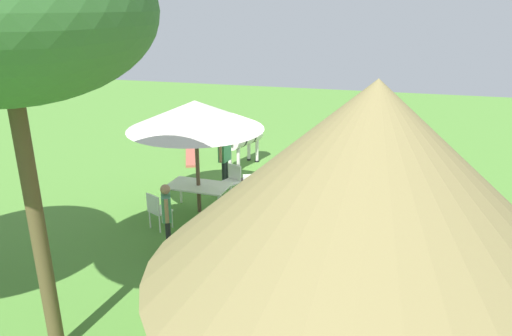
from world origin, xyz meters
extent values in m
plane|color=#4E8332|center=(0.00, 0.00, 0.00)|extent=(36.00, 36.00, 0.00)
cylinder|color=beige|center=(-2.32, 6.19, 0.90)|extent=(4.64, 4.64, 1.80)
cone|color=olive|center=(-2.32, 6.19, 3.04)|extent=(5.66, 5.66, 2.47)
cylinder|color=brown|center=(1.94, 1.42, 1.10)|extent=(0.10, 0.10, 2.21)
cone|color=beige|center=(1.94, 1.42, 2.56)|extent=(3.34, 3.34, 0.69)
cube|color=silver|center=(1.94, 1.42, 0.72)|extent=(1.59, 0.96, 0.04)
cylinder|color=silver|center=(1.25, 1.84, 0.35)|extent=(0.06, 0.06, 0.70)
cylinder|color=silver|center=(2.67, 1.78, 0.35)|extent=(0.06, 0.06, 0.70)
cylinder|color=silver|center=(1.21, 1.07, 0.35)|extent=(0.06, 0.06, 0.70)
cylinder|color=silver|center=(2.63, 1.00, 0.35)|extent=(0.06, 0.06, 0.70)
cube|color=silver|center=(1.47, 0.30, 0.45)|extent=(0.57, 0.56, 0.04)
cube|color=silver|center=(1.39, 0.12, 0.68)|extent=(0.42, 0.21, 0.45)
cylinder|color=silver|center=(1.36, 0.54, 0.23)|extent=(0.04, 0.04, 0.45)
cylinder|color=silver|center=(1.71, 0.39, 0.23)|extent=(0.04, 0.04, 0.45)
cylinder|color=silver|center=(1.22, 0.21, 0.23)|extent=(0.04, 0.04, 0.45)
cylinder|color=silver|center=(1.57, 0.06, 0.23)|extent=(0.04, 0.04, 0.45)
cube|color=silver|center=(2.48, 2.52, 0.45)|extent=(0.58, 0.57, 0.04)
cube|color=silver|center=(2.56, 2.69, 0.68)|extent=(0.41, 0.23, 0.45)
cylinder|color=silver|center=(2.57, 2.28, 0.23)|extent=(0.04, 0.04, 0.45)
cylinder|color=silver|center=(2.23, 2.44, 0.23)|extent=(0.04, 0.04, 0.45)
cylinder|color=silver|center=(2.73, 2.60, 0.23)|extent=(0.04, 0.04, 0.45)
cylinder|color=silver|center=(2.39, 2.77, 0.23)|extent=(0.04, 0.04, 0.45)
cylinder|color=black|center=(1.87, -0.32, 0.40)|extent=(0.12, 0.12, 0.81)
cylinder|color=black|center=(1.85, -0.46, 0.40)|extent=(0.12, 0.12, 0.81)
cube|color=#459263|center=(1.86, -0.39, 1.09)|extent=(0.26, 0.46, 0.57)
cylinder|color=#9C7251|center=(1.90, -0.14, 1.11)|extent=(0.08, 0.08, 0.54)
cylinder|color=#9C7251|center=(1.82, -0.64, 1.11)|extent=(0.08, 0.08, 0.54)
sphere|color=#9C7251|center=(1.86, -0.39, 1.51)|extent=(0.22, 0.22, 0.22)
cylinder|color=black|center=(1.82, 3.46, 0.39)|extent=(0.11, 0.11, 0.78)
cylinder|color=black|center=(1.76, 3.59, 0.39)|extent=(0.11, 0.11, 0.78)
cube|color=#4A9063|center=(1.79, 3.52, 1.05)|extent=(0.36, 0.46, 0.55)
cylinder|color=#A47858|center=(1.90, 3.31, 1.07)|extent=(0.08, 0.08, 0.52)
cylinder|color=#A47858|center=(1.69, 3.74, 1.07)|extent=(0.08, 0.08, 0.52)
sphere|color=#A47858|center=(1.79, 3.52, 1.45)|extent=(0.21, 0.21, 0.21)
cylinder|color=black|center=(-2.77, -2.64, 0.43)|extent=(0.13, 0.13, 0.87)
cylinder|color=black|center=(-2.66, -2.75, 0.43)|extent=(0.13, 0.13, 0.87)
cube|color=gold|center=(-2.72, -2.69, 1.18)|extent=(0.49, 0.49, 0.62)
cylinder|color=#996E59|center=(-2.90, -2.51, 1.19)|extent=(0.09, 0.09, 0.58)
cylinder|color=#996E59|center=(-2.53, -2.88, 1.19)|extent=(0.09, 0.09, 0.58)
sphere|color=#996E59|center=(-2.72, -2.69, 1.62)|extent=(0.24, 0.24, 0.24)
cube|color=#38A36F|center=(-0.65, -0.62, 0.22)|extent=(0.69, 0.71, 0.03)
cube|color=white|center=(-0.76, -0.87, 0.46)|extent=(0.67, 0.66, 0.38)
cube|color=silver|center=(-0.91, -0.57, 0.11)|extent=(0.27, 0.57, 0.22)
cube|color=silver|center=(-0.43, -0.77, 0.11)|extent=(0.27, 0.57, 0.22)
cylinder|color=silver|center=(1.90, -2.39, 1.00)|extent=(1.01, 1.56, 0.60)
cylinder|color=black|center=(1.81, -2.66, 1.00)|extent=(0.61, 0.26, 0.62)
cylinder|color=black|center=(1.97, -2.14, 1.00)|extent=(0.61, 0.26, 0.62)
cylinder|color=silver|center=(2.11, -1.70, 1.18)|extent=(0.42, 0.58, 0.48)
cube|color=silver|center=(2.20, -1.44, 1.34)|extent=(0.29, 0.44, 0.20)
cube|color=black|center=(2.25, -1.27, 1.31)|extent=(0.15, 0.15, 0.12)
cube|color=black|center=(2.11, -1.70, 1.38)|extent=(0.15, 0.36, 0.28)
cylinder|color=silver|center=(1.90, -1.82, 0.39)|extent=(0.11, 0.11, 0.77)
cylinder|color=black|center=(1.90, -1.82, 0.03)|extent=(0.13, 0.13, 0.06)
cylinder|color=silver|center=(2.22, -1.92, 0.39)|extent=(0.11, 0.11, 0.77)
cylinder|color=black|center=(2.22, -1.92, 0.03)|extent=(0.13, 0.13, 0.06)
cylinder|color=silver|center=(1.57, -2.86, 0.39)|extent=(0.11, 0.11, 0.77)
cylinder|color=black|center=(1.57, -2.86, 0.03)|extent=(0.13, 0.13, 0.06)
cylinder|color=silver|center=(1.89, -2.96, 0.39)|extent=(0.11, 0.11, 0.77)
cylinder|color=black|center=(1.89, -2.96, 0.03)|extent=(0.13, 0.13, 0.06)
cylinder|color=black|center=(1.66, -3.12, 0.90)|extent=(0.12, 0.24, 0.53)
cylinder|color=silver|center=(-3.08, -0.12, 0.97)|extent=(1.73, 0.87, 0.63)
cylinder|color=black|center=(-3.41, -0.08, 0.97)|extent=(0.17, 0.65, 0.65)
cylinder|color=black|center=(-2.79, -0.17, 0.97)|extent=(0.17, 0.65, 0.65)
cylinder|color=silver|center=(-2.26, -0.24, 1.15)|extent=(0.57, 0.36, 0.49)
cube|color=silver|center=(-1.99, -0.28, 1.31)|extent=(0.42, 0.24, 0.20)
cube|color=black|center=(-1.81, -0.31, 1.28)|extent=(0.14, 0.14, 0.12)
cube|color=black|center=(-2.26, -0.24, 1.35)|extent=(0.37, 0.09, 0.28)
cylinder|color=silver|center=(-2.44, -0.04, 0.37)|extent=(0.11, 0.11, 0.74)
cylinder|color=black|center=(-2.44, -0.04, 0.03)|extent=(0.13, 0.13, 0.06)
cylinder|color=silver|center=(-2.49, -0.39, 0.37)|extent=(0.11, 0.11, 0.74)
cylinder|color=black|center=(-2.49, -0.39, 0.03)|extent=(0.13, 0.13, 0.06)
cylinder|color=silver|center=(-3.68, 0.14, 0.37)|extent=(0.11, 0.11, 0.74)
cylinder|color=black|center=(-3.68, 0.14, 0.03)|extent=(0.13, 0.13, 0.06)
cylinder|color=silver|center=(-3.73, -0.21, 0.37)|extent=(0.11, 0.11, 0.74)
cylinder|color=black|center=(-3.73, -0.21, 0.03)|extent=(0.13, 0.13, 0.06)
cylinder|color=black|center=(-3.95, 0.00, 0.87)|extent=(0.24, 0.08, 0.53)
cylinder|color=silver|center=(-0.69, 1.79, 0.98)|extent=(1.72, 1.19, 0.67)
cylinder|color=black|center=(-0.98, 1.68, 0.98)|extent=(0.32, 0.67, 0.68)
cylinder|color=black|center=(-0.42, 1.89, 0.98)|extent=(0.32, 0.67, 0.68)
cylinder|color=silver|center=(0.05, 2.07, 1.16)|extent=(0.61, 0.47, 0.50)
cube|color=silver|center=(0.31, 2.17, 1.32)|extent=(0.44, 0.31, 0.20)
cube|color=black|center=(0.48, 2.24, 1.29)|extent=(0.15, 0.15, 0.12)
cube|color=black|center=(0.05, 2.07, 1.36)|extent=(0.36, 0.17, 0.28)
cylinder|color=silver|center=(-0.19, 2.18, 0.37)|extent=(0.11, 0.11, 0.73)
cylinder|color=black|center=(-0.19, 2.18, 0.03)|extent=(0.13, 0.13, 0.06)
cylinder|color=silver|center=(-0.06, 1.83, 0.37)|extent=(0.11, 0.11, 0.73)
cylinder|color=black|center=(-0.06, 1.83, 0.03)|extent=(0.13, 0.13, 0.06)
cylinder|color=silver|center=(-1.32, 1.75, 0.37)|extent=(0.11, 0.11, 0.73)
cylinder|color=black|center=(-1.32, 1.75, 0.03)|extent=(0.13, 0.13, 0.06)
cylinder|color=silver|center=(-1.18, 1.41, 0.37)|extent=(0.11, 0.11, 0.73)
cylinder|color=black|center=(-1.18, 1.41, 0.03)|extent=(0.13, 0.13, 0.06)
cylinder|color=black|center=(-1.47, 1.49, 0.88)|extent=(0.24, 0.13, 0.53)
cylinder|color=brown|center=(2.12, 6.78, 1.97)|extent=(0.22, 0.22, 3.95)
ellipsoid|color=#346A2F|center=(2.12, 6.78, 4.98)|extent=(3.76, 3.76, 2.26)
cube|color=#A3513F|center=(4.06, -3.00, 0.04)|extent=(1.45, 2.71, 0.08)
camera|label=1|loc=(-2.38, 11.61, 5.05)|focal=32.62mm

